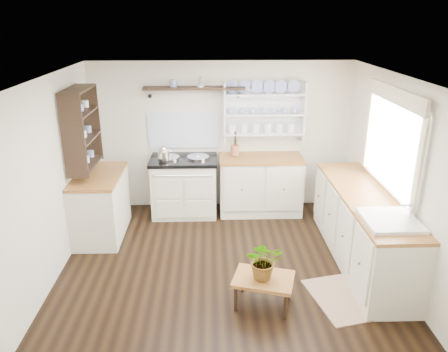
{
  "coord_description": "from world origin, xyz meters",
  "views": [
    {
      "loc": [
        -0.17,
        -4.69,
        2.93
      ],
      "look_at": [
        -0.01,
        0.25,
        1.1
      ],
      "focal_mm": 35.0,
      "sensor_mm": 36.0,
      "label": 1
    }
  ],
  "objects": [
    {
      "name": "potted_plant",
      "position": [
        0.38,
        -0.78,
        0.55
      ],
      "size": [
        0.4,
        0.35,
        0.42
      ],
      "primitive_type": "imported",
      "rotation": [
        0.0,
        0.0,
        -0.07
      ],
      "color": "#3F7233",
      "rests_on": "center_table"
    },
    {
      "name": "aga_cooker",
      "position": [
        -0.58,
        1.57,
        0.46
      ],
      "size": [
        1.01,
        0.7,
        0.93
      ],
      "color": "#EFE7CF",
      "rests_on": "floor"
    },
    {
      "name": "floor",
      "position": [
        0.0,
        0.0,
        0.0
      ],
      "size": [
        4.0,
        3.8,
        0.01
      ],
      "primitive_type": "cube",
      "color": "black",
      "rests_on": "ground"
    },
    {
      "name": "ceiling",
      "position": [
        0.0,
        0.0,
        2.3
      ],
      "size": [
        4.0,
        3.8,
        0.01
      ],
      "primitive_type": "cube",
      "color": "white",
      "rests_on": "wall_back"
    },
    {
      "name": "left_cabinets",
      "position": [
        -1.7,
        0.9,
        0.46
      ],
      "size": [
        0.62,
        1.13,
        0.9
      ],
      "color": "silver",
      "rests_on": "floor"
    },
    {
      "name": "left_shelving",
      "position": [
        -1.84,
        0.9,
        1.55
      ],
      "size": [
        0.28,
        0.8,
        1.05
      ],
      "primitive_type": "cube",
      "color": "black",
      "rests_on": "wall_left"
    },
    {
      "name": "belfast_sink",
      "position": [
        1.7,
        -0.65,
        0.8
      ],
      "size": [
        0.55,
        0.6,
        0.45
      ],
      "color": "white",
      "rests_on": "right_cabinets"
    },
    {
      "name": "wall_back",
      "position": [
        0.0,
        1.9,
        1.15
      ],
      "size": [
        4.0,
        0.02,
        2.3
      ],
      "primitive_type": "cube",
      "color": "silver",
      "rests_on": "ground"
    },
    {
      "name": "window",
      "position": [
        1.95,
        0.15,
        1.56
      ],
      "size": [
        0.08,
        1.55,
        1.22
      ],
      "color": "white",
      "rests_on": "wall_right"
    },
    {
      "name": "wall_left",
      "position": [
        -2.0,
        0.0,
        1.15
      ],
      "size": [
        0.02,
        3.8,
        2.3
      ],
      "primitive_type": "cube",
      "color": "silver",
      "rests_on": "ground"
    },
    {
      "name": "kettle",
      "position": [
        -0.86,
        1.45,
        1.03
      ],
      "size": [
        0.16,
        0.16,
        0.2
      ],
      "primitive_type": null,
      "color": "silver",
      "rests_on": "aga_cooker"
    },
    {
      "name": "high_shelf",
      "position": [
        -0.4,
        1.78,
        1.91
      ],
      "size": [
        1.5,
        0.29,
        0.16
      ],
      "color": "black",
      "rests_on": "wall_back"
    },
    {
      "name": "back_cabinets",
      "position": [
        0.6,
        1.6,
        0.46
      ],
      "size": [
        1.27,
        0.63,
        0.9
      ],
      "color": "silver",
      "rests_on": "floor"
    },
    {
      "name": "wall_right",
      "position": [
        2.0,
        0.0,
        1.15
      ],
      "size": [
        0.02,
        3.8,
        2.3
      ],
      "primitive_type": "cube",
      "color": "silver",
      "rests_on": "ground"
    },
    {
      "name": "floor_rug",
      "position": [
        1.23,
        -0.72,
        0.01
      ],
      "size": [
        0.73,
        0.95,
        0.02
      ],
      "primitive_type": "cube",
      "rotation": [
        0.0,
        0.0,
        0.22
      ],
      "color": "#947056",
      "rests_on": "floor"
    },
    {
      "name": "utensil_crock",
      "position": [
        0.2,
        1.68,
        0.99
      ],
      "size": [
        0.13,
        0.13,
        0.15
      ],
      "primitive_type": "cylinder",
      "color": "#9C5939",
      "rests_on": "back_cabinets"
    },
    {
      "name": "right_cabinets",
      "position": [
        1.7,
        0.1,
        0.46
      ],
      "size": [
        0.62,
        2.43,
        0.9
      ],
      "color": "silver",
      "rests_on": "floor"
    },
    {
      "name": "plate_rack",
      "position": [
        0.65,
        1.86,
        1.56
      ],
      "size": [
        1.2,
        0.22,
        0.9
      ],
      "color": "white",
      "rests_on": "wall_back"
    },
    {
      "name": "center_table",
      "position": [
        0.38,
        -0.78,
        0.29
      ],
      "size": [
        0.72,
        0.6,
        0.34
      ],
      "rotation": [
        0.0,
        0.0,
        -0.28
      ],
      "color": "brown",
      "rests_on": "floor"
    }
  ]
}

